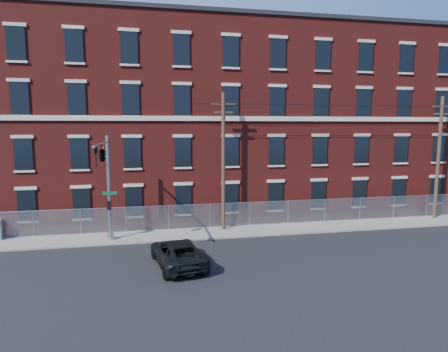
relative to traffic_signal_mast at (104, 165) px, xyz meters
name	(u,v)px	position (x,y,z in m)	size (l,w,h in m)	color
ground	(209,257)	(6.00, -2.18, -5.39)	(140.00, 140.00, 0.00)	black
sidewalk	(350,225)	(18.00, 2.82, -5.33)	(65.00, 3.00, 0.12)	gray
mill_building	(307,122)	(18.00, 11.75, 2.76)	(55.30, 14.32, 16.30)	maroon
chain_link_fence	(343,209)	(18.00, 4.12, -4.33)	(59.06, 0.06, 1.85)	#A5A8AD
traffic_signal_mast	(104,165)	(0.00, 0.00, 0.00)	(0.90, 6.75, 7.00)	#9EA0A5
utility_pole_near	(223,159)	(8.00, 3.42, -0.05)	(1.80, 0.28, 10.00)	#4F3727
utility_pole_mid	(439,156)	(26.00, 3.42, -0.05)	(1.80, 0.28, 10.00)	#4F3727
overhead_wires	(442,109)	(26.00, 3.42, 3.73)	(40.00, 0.62, 0.62)	black
pickup_truck	(178,253)	(4.11, -3.12, -4.67)	(2.39, 5.18, 1.44)	black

